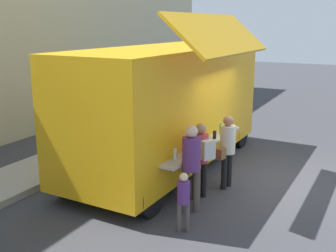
# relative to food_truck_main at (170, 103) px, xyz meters

# --- Properties ---
(ground_plane) EXTENTS (60.00, 60.00, 0.00)m
(ground_plane) POSITION_rel_food_truck_main_xyz_m (0.25, -2.54, -1.65)
(ground_plane) COLOR #38383D
(food_truck_main) EXTENTS (6.60, 3.30, 3.78)m
(food_truck_main) POSITION_rel_food_truck_main_xyz_m (0.00, 0.00, 0.00)
(food_truck_main) COLOR #EEA814
(food_truck_main) RESTS_ON ground
(trash_bin) EXTENTS (0.60, 0.60, 0.86)m
(trash_bin) POSITION_rel_food_truck_main_xyz_m (4.45, 2.32, -1.22)
(trash_bin) COLOR #2B6236
(trash_bin) RESTS_ON ground
(customer_front_ordering) EXTENTS (0.55, 0.34, 1.66)m
(customer_front_ordering) POSITION_rel_food_truck_main_xyz_m (-0.64, -1.76, -0.67)
(customer_front_ordering) COLOR black
(customer_front_ordering) RESTS_ON ground
(customer_mid_with_backpack) EXTENTS (0.46, 0.52, 1.62)m
(customer_mid_with_backpack) POSITION_rel_food_truck_main_xyz_m (-1.43, -1.48, -0.66)
(customer_mid_with_backpack) COLOR black
(customer_mid_with_backpack) RESTS_ON ground
(customer_rear_waiting) EXTENTS (0.35, 0.35, 1.74)m
(customer_rear_waiting) POSITION_rel_food_truck_main_xyz_m (-2.07, -1.54, -0.62)
(customer_rear_waiting) COLOR #50463F
(customer_rear_waiting) RESTS_ON ground
(child_near_queue) EXTENTS (0.22, 0.22, 1.09)m
(child_near_queue) POSITION_rel_food_truck_main_xyz_m (-2.86, -1.76, -1.00)
(child_near_queue) COLOR #4C4442
(child_near_queue) RESTS_ON ground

